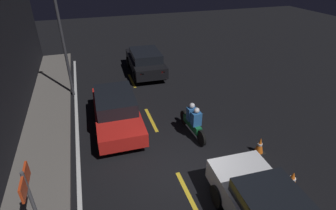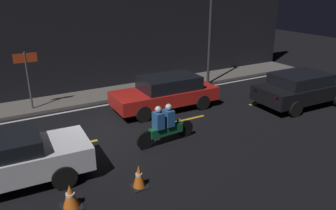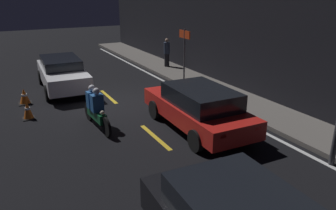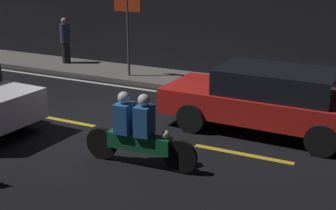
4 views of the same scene
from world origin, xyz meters
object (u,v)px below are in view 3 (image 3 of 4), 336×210
at_px(motorcycle, 96,109).
at_px(traffic_cone_mid, 28,110).
at_px(taxi_red, 198,107).
at_px(pedestrian, 167,52).
at_px(shop_sign, 184,44).
at_px(sedan_white, 62,73).
at_px(traffic_cone_near, 24,96).

distance_m(motorcycle, traffic_cone_mid, 2.66).
distance_m(taxi_red, pedestrian, 8.54).
height_order(traffic_cone_mid, pedestrian, pedestrian).
distance_m(traffic_cone_mid, shop_sign, 7.52).
bearing_deg(pedestrian, taxi_red, -21.12).
distance_m(sedan_white, taxi_red, 7.23).
relative_size(traffic_cone_mid, shop_sign, 0.28).
xyz_separation_m(traffic_cone_mid, pedestrian, (-4.47, 7.80, 0.61)).
relative_size(traffic_cone_mid, pedestrian, 0.42).
xyz_separation_m(motorcycle, pedestrian, (-6.30, 5.91, 0.28)).
xyz_separation_m(taxi_red, pedestrian, (-7.96, 3.08, 0.18)).
xyz_separation_m(sedan_white, traffic_cone_near, (1.35, -1.75, -0.46)).
relative_size(sedan_white, taxi_red, 1.02).
distance_m(traffic_cone_mid, pedestrian, 9.01).
xyz_separation_m(sedan_white, taxi_red, (6.62, 2.91, -0.01)).
relative_size(sedan_white, motorcycle, 2.06).
distance_m(motorcycle, shop_sign, 6.41).
xyz_separation_m(sedan_white, pedestrian, (-1.34, 5.99, 0.17)).
bearing_deg(traffic_cone_near, sedan_white, 127.61).
height_order(taxi_red, shop_sign, shop_sign).
bearing_deg(pedestrian, shop_sign, -11.62).
bearing_deg(pedestrian, traffic_cone_near, -70.82).
relative_size(motorcycle, pedestrian, 1.42).
height_order(taxi_red, traffic_cone_mid, taxi_red).
height_order(sedan_white, motorcycle, sedan_white).
relative_size(taxi_red, pedestrian, 2.88).
bearing_deg(shop_sign, sedan_white, -106.24).
xyz_separation_m(motorcycle, shop_sign, (-3.39, 5.31, 1.18)).
bearing_deg(traffic_cone_mid, pedestrian, 119.78).
distance_m(taxi_red, shop_sign, 5.73).
xyz_separation_m(motorcycle, traffic_cone_near, (-3.61, -1.84, -0.34)).
relative_size(motorcycle, traffic_cone_near, 3.57).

